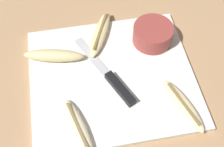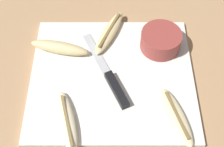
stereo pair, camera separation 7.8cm
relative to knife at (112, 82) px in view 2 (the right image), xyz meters
The scene contains 8 objects.
ground_plane 0.03m from the knife, 91.52° to the left, with size 4.00×4.00×0.00m, color tan.
cutting_board 0.03m from the knife, 91.52° to the left, with size 0.41×0.37×0.01m.
knife is the anchor object (origin of this frame).
banana_ripe_center 0.16m from the knife, 92.82° to the left, with size 0.10×0.17×0.02m.
banana_cream_curved 0.18m from the knife, 32.69° to the right, with size 0.09×0.16×0.02m.
banana_mellow_near 0.17m from the knife, 143.75° to the left, with size 0.16×0.07×0.03m.
banana_bright_far 0.15m from the knife, 133.09° to the right, with size 0.08×0.17×0.02m.
prep_bowl 0.18m from the knife, 42.87° to the left, with size 0.11×0.11×0.05m.
Camera 2 is at (-0.00, -0.44, 0.67)m, focal length 50.00 mm.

